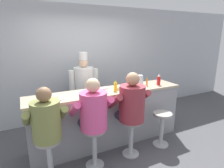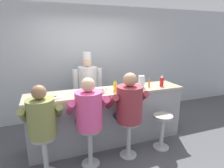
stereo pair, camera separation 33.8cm
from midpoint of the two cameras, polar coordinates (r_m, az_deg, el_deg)
ground_plane at (r=3.61m, az=3.34°, el=-19.19°), size 20.00×20.00×0.00m
wall_back at (r=4.66m, az=-4.82°, el=6.40°), size 10.00×0.06×2.70m
diner_counter at (r=3.59m, az=1.60°, el=-9.89°), size 2.91×0.58×1.04m
ketchup_bottle_red at (r=3.84m, az=17.39°, el=0.89°), size 0.07×0.07×0.23m
mustard_bottle_yellow at (r=3.33m, az=3.88°, el=-0.69°), size 0.07×0.07×0.21m
hot_sauce_bottle_orange at (r=3.74m, az=13.80°, el=0.33°), size 0.03×0.03×0.16m
water_pitcher_clear at (r=3.63m, az=11.57°, el=0.64°), size 0.14×0.12×0.23m
breakfast_plate at (r=3.12m, az=-14.39°, el=-3.78°), size 0.25×0.25×0.05m
cereal_bowl at (r=3.47m, az=4.91°, el=-1.25°), size 0.14×0.14×0.06m
coffee_mug_white at (r=3.23m, az=-0.05°, el=-1.99°), size 0.15×0.10×0.10m
diner_seated_olive at (r=2.77m, az=-17.34°, el=-10.60°), size 0.58×0.57×1.38m
diner_seated_pink at (r=2.86m, az=-3.81°, el=-8.63°), size 0.61×0.61×1.42m
diner_seated_maroon at (r=3.09m, az=8.17°, el=-6.66°), size 0.64×0.63×1.45m
empty_stool_round at (r=3.59m, az=17.79°, el=-12.17°), size 0.34×0.34×0.64m
cook_in_whites_near at (r=4.16m, az=-5.05°, el=-0.69°), size 0.65×0.42×1.67m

